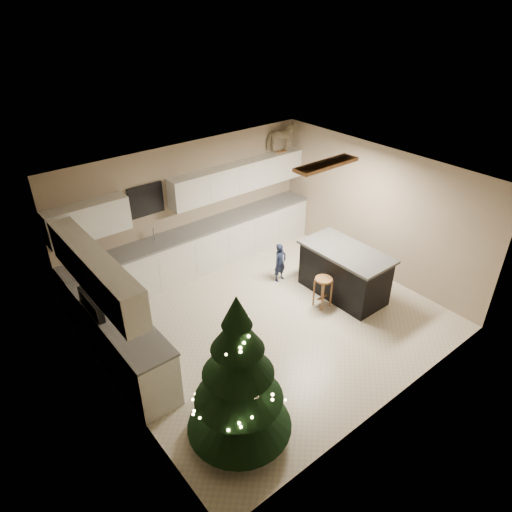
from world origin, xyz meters
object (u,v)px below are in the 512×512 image
object	(u,v)px
island	(344,272)
bar_stool	(323,285)
christmas_tree	(239,384)
rocking_horse	(282,138)
toddler	(280,263)

from	to	relation	value
island	bar_stool	xyz separation A→B (m)	(-0.59, -0.03, -0.03)
christmas_tree	island	bearing A→B (deg)	20.91
bar_stool	rocking_horse	xyz separation A→B (m)	(1.27, 2.63, 1.86)
christmas_tree	rocking_horse	bearing A→B (deg)	43.40
bar_stool	toddler	distance (m)	1.13
toddler	bar_stool	bearing A→B (deg)	-93.45
christmas_tree	bar_stool	bearing A→B (deg)	24.22
bar_stool	christmas_tree	xyz separation A→B (m)	(-2.88, -1.30, 0.48)
christmas_tree	rocking_horse	world-z (taller)	rocking_horse
island	toddler	world-z (taller)	island
bar_stool	christmas_tree	size ratio (longest dim) A/B	0.27
toddler	rocking_horse	world-z (taller)	rocking_horse
christmas_tree	rocking_horse	xyz separation A→B (m)	(4.15, 3.92, 1.38)
bar_stool	rocking_horse	size ratio (longest dim) A/B	0.83
bar_stool	toddler	bearing A→B (deg)	91.67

